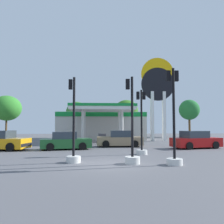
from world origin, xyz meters
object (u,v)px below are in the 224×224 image
station_pole_sign (158,88)px  traffic_signal_2 (73,141)px  traffic_signal_3 (142,133)px  car_3 (66,141)px  tree_3 (189,110)px  car_1 (0,141)px  tree_1 (77,112)px  car_2 (196,140)px  traffic_signal_0 (132,143)px  tree_2 (126,110)px  traffic_signal_1 (174,134)px  car_0 (120,139)px  tree_0 (7,108)px

station_pole_sign → traffic_signal_2: station_pole_sign is taller
traffic_signal_3 → station_pole_sign: bearing=70.0°
car_3 → tree_3: 27.63m
car_1 → tree_1: 19.17m
car_1 → traffic_signal_2: (6.78, -6.91, 0.44)m
car_2 → car_1: bearing=-179.0°
station_pole_sign → traffic_signal_0: bearing=-109.7°
station_pole_sign → car_1: 20.23m
car_1 → traffic_signal_0: size_ratio=1.02×
traffic_signal_2 → tree_2: 27.42m
car_2 → traffic_signal_1: bearing=-120.4°
station_pole_sign → car_0: station_pole_sign is taller
car_3 → traffic_signal_3: 7.04m
traffic_signal_2 → tree_2: size_ratio=0.74×
car_2 → traffic_signal_2: traffic_signal_2 is taller
car_3 → car_1: bearing=-178.6°
traffic_signal_3 → tree_1: bearing=106.6°
station_pole_sign → car_0: 11.69m
traffic_signal_0 → tree_2: size_ratio=0.73×
traffic_signal_0 → traffic_signal_1: bearing=-11.8°
car_3 → traffic_signal_2: traffic_signal_2 is taller
tree_1 → tree_3: bearing=4.0°
traffic_signal_3 → tree_3: (13.27, 23.25, 3.29)m
station_pole_sign → tree_3: bearing=48.9°
car_1 → tree_0: (-6.79, 18.78, 4.17)m
tree_3 → traffic_signal_2: bearing=-123.9°
traffic_signal_1 → tree_2: (1.08, 27.52, 3.08)m
traffic_signal_2 → tree_0: (-13.56, 25.69, 3.73)m
station_pole_sign → traffic_signal_2: (-9.54, -17.05, -5.91)m
car_0 → traffic_signal_0: traffic_signal_0 is taller
tree_0 → tree_2: bearing=2.1°
car_0 → traffic_signal_1: bearing=-80.1°
station_pole_sign → car_2: bearing=-85.8°
traffic_signal_2 → car_2: bearing=35.1°
tree_0 → tree_2: 20.05m
traffic_signal_1 → tree_0: 32.99m
car_3 → tree_2: size_ratio=0.69×
traffic_signal_2 → tree_0: 29.29m
tree_0 → tree_2: (20.03, 0.73, -0.23)m
station_pole_sign → traffic_signal_3: bearing=-110.0°
car_0 → car_2: bearing=-17.1°
traffic_signal_3 → tree_3: tree_3 is taller
car_0 → car_3: car_0 is taller
traffic_signal_0 → tree_0: size_ratio=0.68×
traffic_signal_0 → tree_2: (3.26, 27.07, 3.56)m
car_0 → traffic_signal_2: 9.95m
tree_1 → tree_2: 8.59m
traffic_signal_2 → tree_2: (6.47, 26.42, 3.50)m
station_pole_sign → traffic_signal_3: 15.67m
traffic_signal_1 → tree_3: 30.46m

